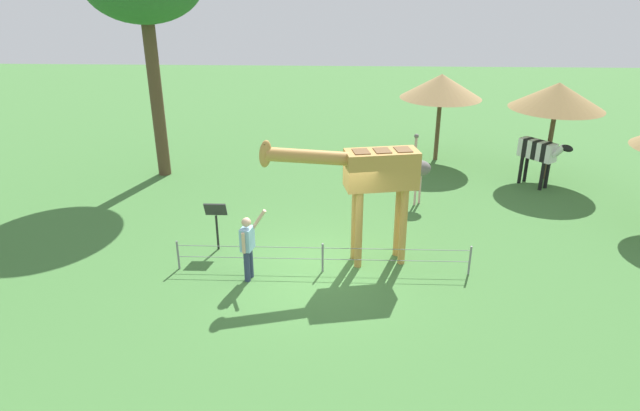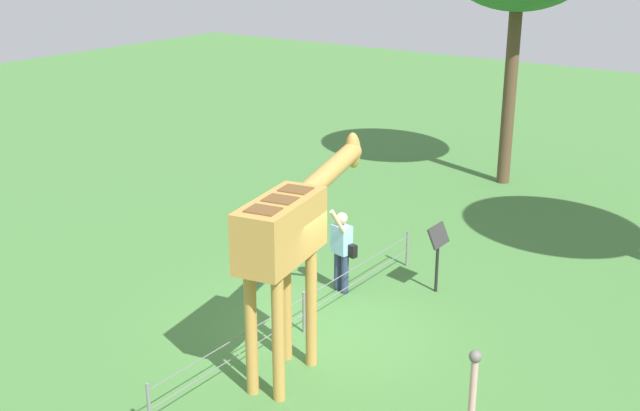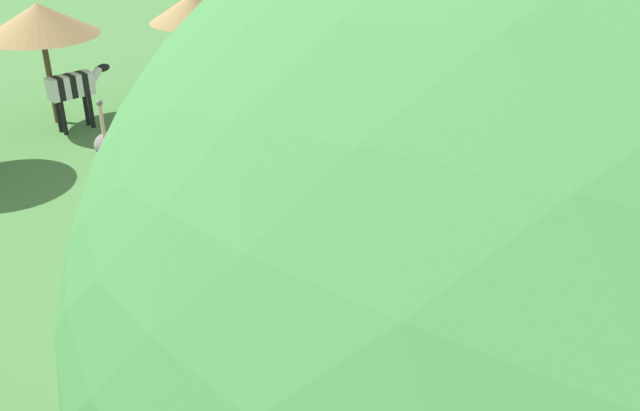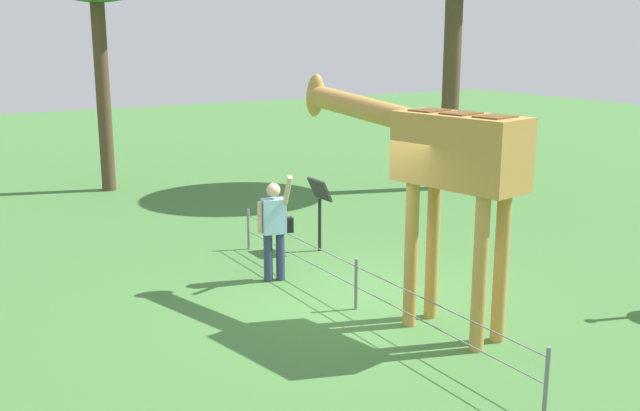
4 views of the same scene
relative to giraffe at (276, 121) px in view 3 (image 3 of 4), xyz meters
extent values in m
plane|color=#427538|center=(1.06, 0.48, -2.26)|extent=(60.00, 60.00, 0.00)
cylinder|color=#BC8942|center=(0.20, 0.26, -1.28)|extent=(0.18, 0.18, 1.97)
cylinder|color=#BC8942|center=(0.29, -0.17, -1.28)|extent=(0.18, 0.18, 1.97)
cylinder|color=#BC8942|center=(-0.88, 0.05, -1.28)|extent=(0.18, 0.18, 1.97)
cylinder|color=#BC8942|center=(-0.79, -0.38, -1.28)|extent=(0.18, 0.18, 1.97)
cube|color=#BC8942|center=(-0.30, -0.06, 0.16)|extent=(1.80, 1.01, 0.90)
cube|color=brown|center=(0.19, 0.04, 0.62)|extent=(0.44, 0.50, 0.02)
cube|color=brown|center=(-0.30, -0.06, 0.62)|extent=(0.44, 0.50, 0.02)
cube|color=brown|center=(-0.79, -0.15, 0.62)|extent=(0.44, 0.50, 0.02)
cylinder|color=#BC8942|center=(1.32, 0.26, 0.55)|extent=(2.16, 0.72, 0.56)
ellipsoid|color=#BC8942|center=(2.35, 0.46, 0.67)|extent=(0.39, 0.32, 0.67)
cylinder|color=brown|center=(2.35, 0.52, 0.85)|extent=(0.05, 0.05, 0.14)
cylinder|color=brown|center=(2.35, 0.40, 0.85)|extent=(0.05, 0.05, 0.14)
cylinder|color=navy|center=(2.75, 0.86, -1.87)|extent=(0.14, 0.14, 0.78)
cylinder|color=navy|center=(2.80, 1.06, -1.87)|extent=(0.14, 0.14, 0.78)
cube|color=#8CBFE0|center=(2.78, 0.96, -1.21)|extent=(0.32, 0.41, 0.55)
sphere|color=#D8AD8C|center=(2.78, 0.96, -0.79)|extent=(0.22, 0.22, 0.22)
cylinder|color=#D8AD8C|center=(2.50, 0.86, -0.75)|extent=(0.37, 0.16, 0.51)
cylinder|color=#D8AD8C|center=(2.83, 1.18, -1.21)|extent=(0.08, 0.08, 0.50)
cube|color=black|center=(2.78, 0.74, -1.38)|extent=(0.16, 0.22, 0.24)
cylinder|color=black|center=(-6.16, -5.26, -1.79)|extent=(0.12, 0.12, 0.95)
cylinder|color=black|center=(-5.92, -5.08, -1.79)|extent=(0.12, 0.12, 0.95)
cylinder|color=black|center=(-5.65, -5.89, -1.79)|extent=(0.12, 0.12, 0.95)
cylinder|color=black|center=(-5.42, -5.70, -1.79)|extent=(0.12, 0.12, 0.95)
cube|color=silver|center=(-5.46, -5.88, -1.01)|extent=(0.45, 0.41, 0.60)
cube|color=black|center=(-5.57, -5.75, -1.01)|extent=(0.45, 0.41, 0.60)
cube|color=silver|center=(-5.68, -5.61, -1.01)|extent=(0.45, 0.41, 0.60)
cube|color=black|center=(-5.79, -5.48, -1.01)|extent=(0.45, 0.41, 0.60)
cube|color=silver|center=(-5.90, -5.35, -1.01)|extent=(0.45, 0.41, 0.60)
cube|color=black|center=(-6.00, -5.21, -1.01)|extent=(0.45, 0.41, 0.60)
cube|color=silver|center=(-6.11, -5.08, -1.01)|extent=(0.45, 0.41, 0.60)
cylinder|color=silver|center=(-6.26, -4.90, -0.86)|extent=(0.43, 0.47, 0.47)
ellipsoid|color=black|center=(-6.42, -4.70, -0.71)|extent=(0.39, 0.42, 0.22)
cylinder|color=#CC9E93|center=(-1.64, -3.63, -1.81)|extent=(0.07, 0.07, 0.90)
cylinder|color=#CC9E93|center=(-1.80, -3.79, -1.81)|extent=(0.07, 0.07, 0.90)
ellipsoid|color=#66605B|center=(-1.72, -3.71, -1.08)|extent=(0.70, 0.56, 0.49)
cylinder|color=#CC9E93|center=(-1.57, -3.71, -0.53)|extent=(0.08, 0.08, 0.80)
sphere|color=#66605B|center=(-1.57, -3.71, -0.08)|extent=(0.14, 0.14, 0.14)
cylinder|color=brown|center=(-8.49, -2.34, -1.11)|extent=(0.16, 0.16, 2.31)
cone|color=olive|center=(-8.49, -2.34, 0.46)|extent=(2.64, 2.64, 0.83)
cylinder|color=brown|center=(-6.42, -6.18, -1.04)|extent=(0.16, 0.16, 2.46)
cone|color=olive|center=(-6.42, -6.18, 0.62)|extent=(3.05, 3.05, 0.86)
cylinder|color=brown|center=(-9.64, 4.15, 0.02)|extent=(0.45, 0.45, 4.57)
cylinder|color=black|center=(3.81, -0.50, -1.79)|extent=(0.06, 0.06, 0.95)
cube|color=#2D2D2D|center=(3.81, -0.50, -1.13)|extent=(0.56, 0.21, 0.38)
cylinder|color=slate|center=(-2.44, 0.56, -1.89)|extent=(0.05, 0.05, 0.75)
cylinder|color=slate|center=(1.06, 0.56, -1.89)|extent=(0.05, 0.05, 0.75)
cylinder|color=slate|center=(4.56, 0.56, -1.89)|extent=(0.05, 0.05, 0.75)
cube|color=slate|center=(1.06, 0.56, -1.63)|extent=(7.00, 0.01, 0.01)
cube|color=slate|center=(1.06, 0.56, -1.93)|extent=(7.00, 0.01, 0.01)
camera|label=1|loc=(0.66, 12.36, 4.56)|focal=31.42mm
camera|label=2|loc=(-8.63, -6.74, 4.23)|focal=44.78mm
camera|label=3|loc=(12.82, -0.04, 4.78)|focal=39.32mm
camera|label=4|loc=(-7.23, 6.15, 1.60)|focal=41.73mm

